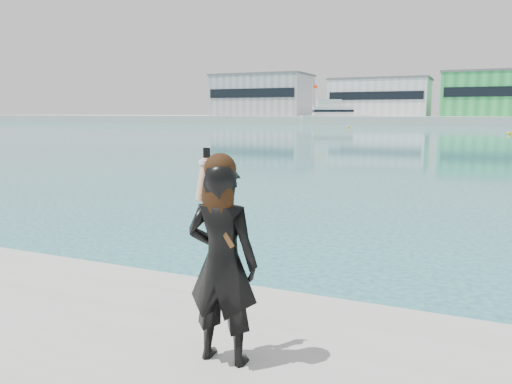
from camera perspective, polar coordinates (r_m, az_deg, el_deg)
far_quay at (r=134.39m, az=23.43°, el=7.53°), size 320.00×40.00×2.00m
warehouse_grey_left at (r=143.89m, az=0.74°, el=11.02°), size 26.52×16.36×11.50m
warehouse_white at (r=134.43m, az=14.02°, el=10.46°), size 24.48×15.35×9.50m
warehouse_green at (r=132.59m, az=27.10°, el=9.99°), size 30.60×16.36×10.50m
flagpole_left at (r=131.39m, az=6.52°, el=10.61°), size 1.28×0.16×8.00m
motor_yacht at (r=123.20m, az=8.94°, el=8.65°), size 17.29×11.15×7.86m
buoy_near at (r=74.48m, az=26.95°, el=5.87°), size 0.50×0.50×0.50m
buoy_far at (r=96.52m, az=10.56°, el=7.21°), size 0.50×0.50×0.50m
woman at (r=4.20m, az=-3.92°, el=-7.44°), size 0.64×0.44×1.81m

